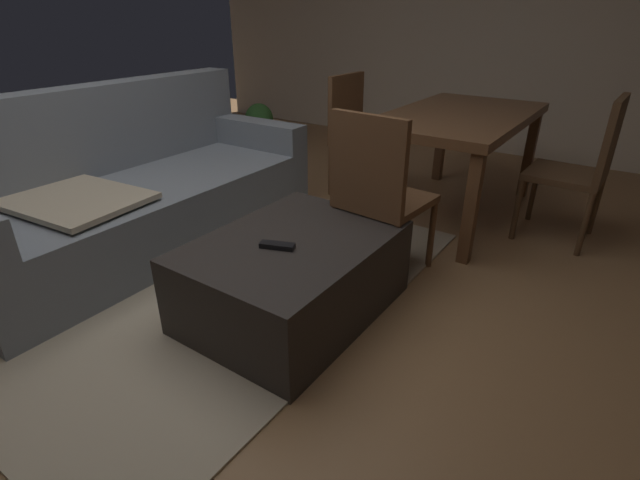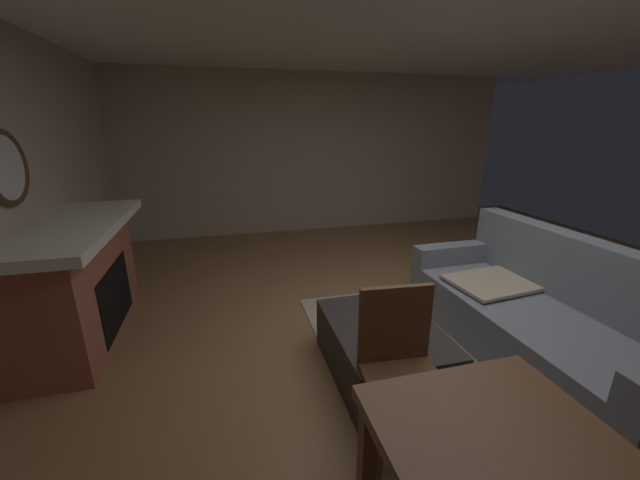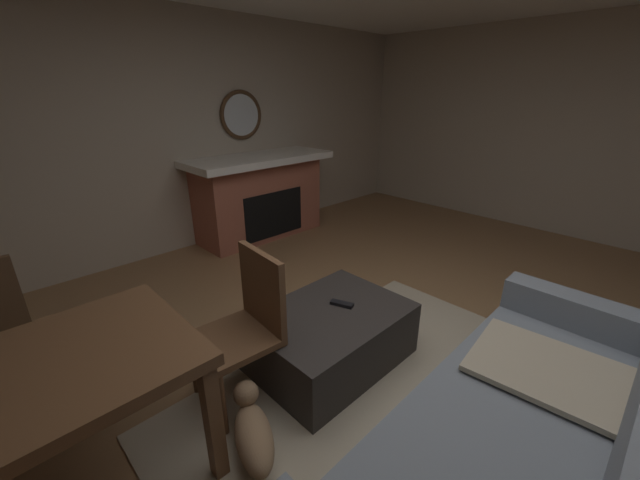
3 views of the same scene
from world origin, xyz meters
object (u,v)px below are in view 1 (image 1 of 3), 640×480
Objects in this scene: tv_remote at (277,246)px; small_dog at (342,219)px; couch at (135,193)px; dining_chair_north at (357,128)px; dining_chair_west at (378,189)px; dining_chair_south at (584,163)px; dining_table at (458,125)px; potted_plant at (259,124)px; ottoman_coffee_table at (294,276)px.

small_dog is (0.92, 0.23, -0.26)m from tv_remote.
tv_remote is at bearing -98.08° from couch.
dining_chair_north reaches higher than small_dog.
couch is 2.43× the size of dining_chair_west.
couch is 2.43× the size of dining_chair_south.
tv_remote is 0.17× the size of dining_chair_north.
dining_table is 0.83m from dining_chair_south.
dining_chair_north is 1.92× the size of potted_plant.
potted_plant is at bearing 44.43° from ottoman_coffee_table.
dining_chair_north reaches higher than dining_table.
potted_plant is (1.70, 2.35, -0.26)m from dining_chair_west.
dining_table reaches higher than ottoman_coffee_table.
ottoman_coffee_table is 1.12× the size of dining_chair_west.
couch is 2.17× the size of ottoman_coffee_table.
dining_chair_north is 1.87× the size of small_dog.
tv_remote is at bearing -159.87° from dining_chair_north.
tv_remote is at bearing 174.95° from dining_table.
dining_chair_north and dining_chair_west have the same top height.
potted_plant is (0.56, 2.36, -0.39)m from dining_table.
dining_table is 3.01× the size of small_dog.
ottoman_coffee_table is 1.75m from dining_table.
dining_chair_south is 1.00× the size of dining_chair_west.
small_dog is at bearing 125.89° from dining_chair_south.
dining_chair_north is at bearing 89.76° from dining_chair_south.
tv_remote reaches higher than small_dog.
couch reaches higher than dining_chair_north.
ottoman_coffee_table is 2.15× the size of potted_plant.
small_dog is at bearing 16.17° from ottoman_coffee_table.
dining_table is 1.15m from dining_chair_west.
tv_remote is (-0.19, -1.34, 0.09)m from couch.
couch is 1.76m from dining_chair_north.
dining_table is 0.83m from dining_chair_north.
ottoman_coffee_table is 1.97m from dining_chair_south.
dining_chair_south is at bearing -35.97° from dining_chair_west.
couch is at bearing -158.28° from potted_plant.
couch is 1.57m from dining_chair_west.
dining_table reaches higher than tv_remote.
tv_remote is 0.98m from small_dog.
dining_table is at bearing 89.81° from dining_chair_south.
couch reaches higher than tv_remote.
potted_plant is at bearing 76.66° from dining_table.
tv_remote is 1.82m from dining_table.
ottoman_coffee_table is 0.84m from small_dog.
couch is 2.34m from potted_plant.
dining_chair_north is 1.41m from dining_chair_west.
dining_chair_south and dining_chair_west have the same top height.
dining_chair_north is (1.69, 0.66, 0.32)m from ottoman_coffee_table.
potted_plant is 2.44m from small_dog.
tv_remote is (-0.11, 0.00, 0.21)m from ottoman_coffee_table.
small_dog is at bearing -126.18° from potted_plant.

